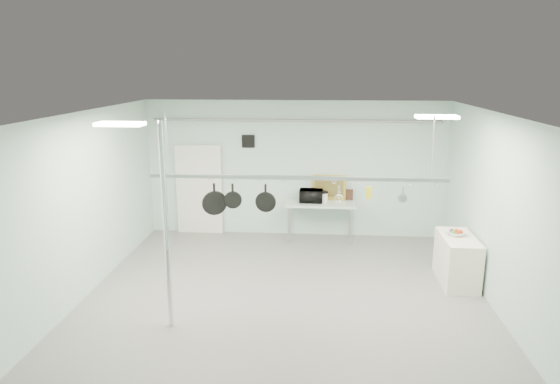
# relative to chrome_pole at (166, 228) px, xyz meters

# --- Properties ---
(floor) EXTENTS (8.00, 8.00, 0.00)m
(floor) POSITION_rel_chrome_pole_xyz_m (1.70, 0.60, -1.60)
(floor) COLOR gray
(floor) RESTS_ON ground
(ceiling) EXTENTS (7.00, 8.00, 0.02)m
(ceiling) POSITION_rel_chrome_pole_xyz_m (1.70, 0.60, 1.59)
(ceiling) COLOR silver
(ceiling) RESTS_ON back_wall
(back_wall) EXTENTS (7.00, 0.02, 3.20)m
(back_wall) POSITION_rel_chrome_pole_xyz_m (1.70, 4.59, 0.00)
(back_wall) COLOR silver
(back_wall) RESTS_ON floor
(right_wall) EXTENTS (0.02, 8.00, 3.20)m
(right_wall) POSITION_rel_chrome_pole_xyz_m (5.19, 0.60, 0.00)
(right_wall) COLOR silver
(right_wall) RESTS_ON floor
(door) EXTENTS (1.10, 0.10, 2.20)m
(door) POSITION_rel_chrome_pole_xyz_m (-0.60, 4.54, -0.55)
(door) COLOR silver
(door) RESTS_ON floor
(wall_vent) EXTENTS (0.30, 0.04, 0.30)m
(wall_vent) POSITION_rel_chrome_pole_xyz_m (0.60, 4.57, 0.65)
(wall_vent) COLOR black
(wall_vent) RESTS_ON back_wall
(conduit_pipe) EXTENTS (6.60, 0.07, 0.07)m
(conduit_pipe) POSITION_rel_chrome_pole_xyz_m (1.70, 4.50, 1.15)
(conduit_pipe) COLOR gray
(conduit_pipe) RESTS_ON back_wall
(chrome_pole) EXTENTS (0.08, 0.08, 3.20)m
(chrome_pole) POSITION_rel_chrome_pole_xyz_m (0.00, 0.00, 0.00)
(chrome_pole) COLOR silver
(chrome_pole) RESTS_ON floor
(prep_table) EXTENTS (1.60, 0.70, 0.91)m
(prep_table) POSITION_rel_chrome_pole_xyz_m (2.30, 4.20, -0.77)
(prep_table) COLOR silver
(prep_table) RESTS_ON floor
(side_cabinet) EXTENTS (0.60, 1.20, 0.90)m
(side_cabinet) POSITION_rel_chrome_pole_xyz_m (4.85, 2.00, -1.15)
(side_cabinet) COLOR white
(side_cabinet) RESTS_ON floor
(pot_rack) EXTENTS (4.80, 0.06, 1.00)m
(pot_rack) POSITION_rel_chrome_pole_xyz_m (1.90, 0.90, 0.63)
(pot_rack) COLOR #B7B7BC
(pot_rack) RESTS_ON ceiling
(light_panel_left) EXTENTS (0.65, 0.30, 0.05)m
(light_panel_left) POSITION_rel_chrome_pole_xyz_m (-0.50, -0.20, 1.56)
(light_panel_left) COLOR white
(light_panel_left) RESTS_ON ceiling
(light_panel_right) EXTENTS (0.65, 0.30, 0.05)m
(light_panel_right) POSITION_rel_chrome_pole_xyz_m (4.10, 1.20, 1.56)
(light_panel_right) COLOR white
(light_panel_right) RESTS_ON ceiling
(microwave) EXTENTS (0.54, 0.38, 0.29)m
(microwave) POSITION_rel_chrome_pole_xyz_m (2.09, 4.23, -0.55)
(microwave) COLOR black
(microwave) RESTS_ON prep_table
(coffee_canister) EXTENTS (0.21, 0.21, 0.22)m
(coffee_canister) POSITION_rel_chrome_pole_xyz_m (2.39, 4.22, -0.58)
(coffee_canister) COLOR white
(coffee_canister) RESTS_ON prep_table
(painting_large) EXTENTS (0.79, 0.18, 0.58)m
(painting_large) POSITION_rel_chrome_pole_xyz_m (2.51, 4.50, -0.41)
(painting_large) COLOR gold
(painting_large) RESTS_ON prep_table
(painting_small) EXTENTS (0.31, 0.10, 0.25)m
(painting_small) POSITION_rel_chrome_pole_xyz_m (2.92, 4.50, -0.57)
(painting_small) COLOR #341C12
(painting_small) RESTS_ON prep_table
(fruit_bowl) EXTENTS (0.45, 0.45, 0.08)m
(fruit_bowl) POSITION_rel_chrome_pole_xyz_m (4.81, 2.08, -0.66)
(fruit_bowl) COLOR white
(fruit_bowl) RESTS_ON side_cabinet
(skillet_left) EXTENTS (0.41, 0.19, 0.55)m
(skillet_left) POSITION_rel_chrome_pole_xyz_m (0.55, 0.90, 0.21)
(skillet_left) COLOR black
(skillet_left) RESTS_ON pot_rack
(skillet_mid) EXTENTS (0.30, 0.10, 0.41)m
(skillet_mid) POSITION_rel_chrome_pole_xyz_m (0.85, 0.90, 0.28)
(skillet_mid) COLOR black
(skillet_mid) RESTS_ON pot_rack
(skillet_right) EXTENTS (0.34, 0.08, 0.46)m
(skillet_right) POSITION_rel_chrome_pole_xyz_m (1.40, 0.90, 0.26)
(skillet_right) COLOR black
(skillet_right) RESTS_ON pot_rack
(whisk) EXTENTS (0.15, 0.15, 0.30)m
(whisk) POSITION_rel_chrome_pole_xyz_m (2.58, 0.90, 0.34)
(whisk) COLOR #A1A2A6
(whisk) RESTS_ON pot_rack
(grater) EXTENTS (0.09, 0.04, 0.22)m
(grater) POSITION_rel_chrome_pole_xyz_m (3.06, 0.90, 0.37)
(grater) COLOR gold
(grater) RESTS_ON pot_rack
(saucepan) EXTENTS (0.15, 0.12, 0.24)m
(saucepan) POSITION_rel_chrome_pole_xyz_m (3.59, 0.90, 0.36)
(saucepan) COLOR #BBBCC0
(saucepan) RESTS_ON pot_rack
(fruit_cluster) EXTENTS (0.24, 0.24, 0.09)m
(fruit_cluster) POSITION_rel_chrome_pole_xyz_m (4.81, 2.08, -0.62)
(fruit_cluster) COLOR #B32C10
(fruit_cluster) RESTS_ON fruit_bowl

